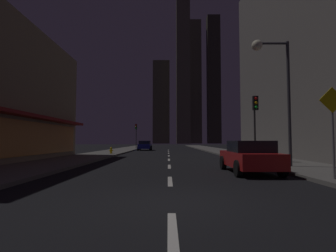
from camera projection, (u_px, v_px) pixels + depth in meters
ground_plane at (168, 151)px, 37.96m from camera, size 78.00×136.00×0.10m
sidewalk_right at (215, 150)px, 37.98m from camera, size 4.00×76.00×0.15m
sidewalk_left at (120, 150)px, 37.95m from camera, size 4.00×76.00×0.15m
lane_marking_center at (168, 158)px, 22.19m from camera, size 0.16×38.60×0.01m
building_apartment_right at (334, 48)px, 22.57m from camera, size 11.00×20.00×19.11m
skyscraper_distant_tall at (161, 103)px, 140.76m from camera, size 8.92×8.21×44.56m
skyscraper_distant_mid at (182, 71)px, 132.19m from camera, size 6.84×6.68×74.35m
skyscraper_distant_short at (194, 82)px, 144.58m from camera, size 7.33×5.67×69.08m
skyscraper_distant_slender at (213, 79)px, 142.29m from camera, size 6.95×5.89×70.61m
car_parked_near at (249, 156)px, 11.67m from camera, size 1.98×4.24×1.45m
car_parked_far at (144, 145)px, 39.26m from camera, size 1.98×4.24×1.45m
fire_hydrant_far_left at (110, 151)px, 26.43m from camera, size 0.42×0.30×0.65m
traffic_light_near_right at (254, 113)px, 16.51m from camera, size 0.32×0.48×4.20m
traffic_light_far_left at (135, 131)px, 43.88m from camera, size 0.32×0.48×4.20m
street_lamp_right at (272, 71)px, 13.48m from camera, size 1.96×0.56×6.58m
pedestrian_crossing_sign at (332, 124)px, 8.90m from camera, size 0.91×0.08×3.15m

